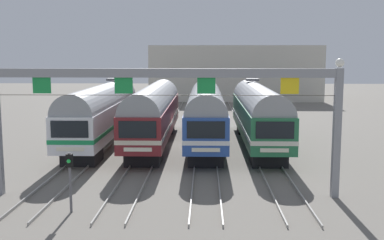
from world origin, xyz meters
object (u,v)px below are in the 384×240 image
at_px(commuter_train_white, 102,111).
at_px(yard_signal_mast, 70,171).
at_px(commuter_train_maroon, 154,112).
at_px(catenary_gantry, 165,96).
at_px(commuter_train_blue, 206,112).
at_px(commuter_train_green, 258,112).

height_order(commuter_train_white, yard_signal_mast, commuter_train_white).
bearing_deg(commuter_train_maroon, catenary_gantry, -81.35).
distance_m(commuter_train_maroon, catenary_gantry, 13.86).
height_order(catenary_gantry, yard_signal_mast, catenary_gantry).
xyz_separation_m(commuter_train_blue, catenary_gantry, (-2.05, -13.49, 2.43)).
bearing_deg(commuter_train_green, commuter_train_blue, -179.94).
bearing_deg(commuter_train_maroon, commuter_train_white, 179.94).
relative_size(commuter_train_maroon, catenary_gantry, 1.03).
relative_size(commuter_train_maroon, yard_signal_mast, 6.51).
bearing_deg(commuter_train_blue, commuter_train_white, 179.97).
height_order(commuter_train_white, commuter_train_maroon, commuter_train_white).
relative_size(commuter_train_green, catenary_gantry, 1.03).
distance_m(commuter_train_blue, yard_signal_mast, 17.36).
height_order(commuter_train_white, commuter_train_blue, commuter_train_white).
bearing_deg(yard_signal_mast, commuter_train_maroon, 82.78).
bearing_deg(catenary_gantry, commuter_train_white, 114.52).
bearing_deg(commuter_train_white, commuter_train_maroon, -0.06).
bearing_deg(catenary_gantry, commuter_train_maroon, 98.65).
relative_size(catenary_gantry, yard_signal_mast, 6.33).
height_order(commuter_train_green, yard_signal_mast, commuter_train_green).
height_order(commuter_train_blue, commuter_train_green, commuter_train_green).
xyz_separation_m(commuter_train_maroon, yard_signal_mast, (-2.05, -16.21, -0.74)).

